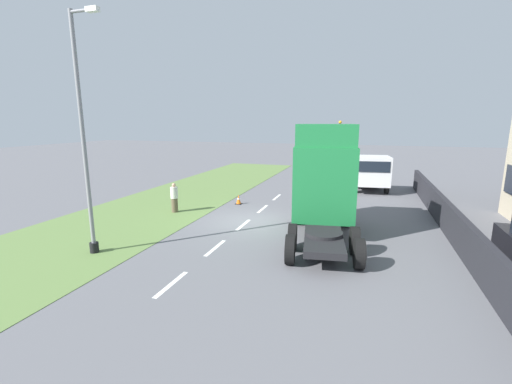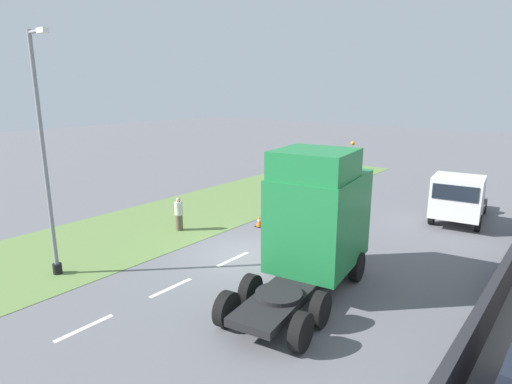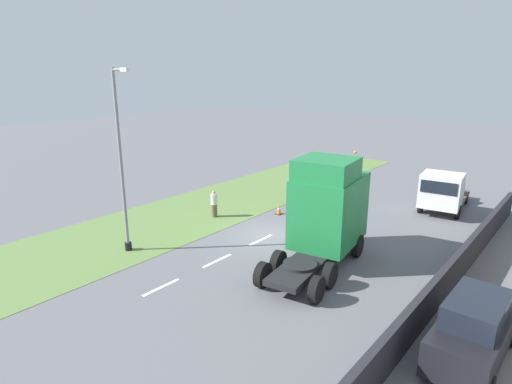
{
  "view_description": "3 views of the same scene",
  "coord_description": "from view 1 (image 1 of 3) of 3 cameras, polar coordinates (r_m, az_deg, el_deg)",
  "views": [
    {
      "loc": [
        5.42,
        -15.46,
        4.86
      ],
      "look_at": [
        0.4,
        0.05,
        1.49
      ],
      "focal_mm": 24.0,
      "sensor_mm": 36.0,
      "label": 1
    },
    {
      "loc": [
        10.62,
        -12.59,
        6.69
      ],
      "look_at": [
        1.53,
        -1.14,
        3.08
      ],
      "focal_mm": 30.0,
      "sensor_mm": 36.0,
      "label": 2
    },
    {
      "loc": [
        12.67,
        -16.6,
        8.37
      ],
      "look_at": [
        -0.79,
        -0.12,
        2.28
      ],
      "focal_mm": 30.0,
      "sensor_mm": 36.0,
      "label": 3
    }
  ],
  "objects": [
    {
      "name": "ground_plane",
      "position": [
        17.09,
        -1.34,
        -4.84
      ],
      "size": [
        120.0,
        120.0,
        0.0
      ],
      "primitive_type": "plane",
      "color": "slate",
      "rests_on": "ground"
    },
    {
      "name": "grass_verge",
      "position": [
        19.82,
        -17.97,
        -3.06
      ],
      "size": [
        7.0,
        44.0,
        0.01
      ],
      "color": "#607F42",
      "rests_on": "ground"
    },
    {
      "name": "lane_markings",
      "position": [
        16.46,
        -2.14,
        -5.49
      ],
      "size": [
        0.16,
        14.6,
        0.0
      ],
      "color": "white",
      "rests_on": "ground"
    },
    {
      "name": "boundary_wall",
      "position": [
        16.41,
        29.95,
        -4.68
      ],
      "size": [
        0.25,
        24.0,
        1.35
      ],
      "color": "#232328",
      "rests_on": "ground"
    },
    {
      "name": "lorry_cab",
      "position": [
        15.13,
        11.18,
        2.03
      ],
      "size": [
        3.47,
        6.87,
        4.89
      ],
      "rotation": [
        0.0,
        0.0,
        0.15
      ],
      "color": "black",
      "rests_on": "ground"
    },
    {
      "name": "flatbed_truck",
      "position": [
        25.18,
        18.57,
        3.08
      ],
      "size": [
        2.92,
        6.05,
        2.55
      ],
      "rotation": [
        0.0,
        0.0,
        3.26
      ],
      "color": "silver",
      "rests_on": "ground"
    },
    {
      "name": "lamp_post",
      "position": [
        13.61,
        -26.52,
        6.66
      ],
      "size": [
        1.28,
        0.32,
        8.48
      ],
      "color": "black",
      "rests_on": "ground"
    },
    {
      "name": "pedestrian",
      "position": [
        19.03,
        -13.45,
        -1.0
      ],
      "size": [
        0.39,
        0.39,
        1.61
      ],
      "color": "brown",
      "rests_on": "ground"
    },
    {
      "name": "traffic_cone_lead",
      "position": [
        20.46,
        -2.92,
        -1.25
      ],
      "size": [
        0.36,
        0.36,
        0.58
      ],
      "color": "black",
      "rests_on": "ground"
    }
  ]
}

